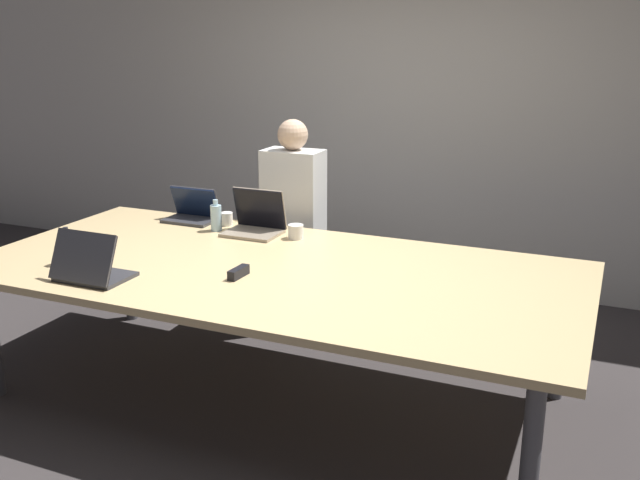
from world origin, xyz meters
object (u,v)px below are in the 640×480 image
(cup_far_midleft, at_px, (296,232))
(bottle_near_left, at_px, (67,248))
(person_far_midleft, at_px, (294,226))
(laptop_near_left, at_px, (89,267))
(bottle_far_left, at_px, (216,217))
(stapler, at_px, (239,272))
(laptop_far_left, at_px, (193,211))
(cup_far_left, at_px, (227,219))
(laptop_far_midleft, at_px, (256,221))

(cup_far_midleft, height_order, bottle_near_left, bottle_near_left)
(person_far_midleft, distance_m, laptop_near_left, 1.68)
(bottle_far_left, bearing_deg, stapler, -51.82)
(laptop_far_left, height_order, cup_far_left, laptop_far_left)
(laptop_near_left, height_order, stapler, laptop_near_left)
(bottle_far_left, xyz_separation_m, bottle_near_left, (-0.39, -0.90, 0.00))
(cup_far_left, distance_m, cup_far_midleft, 0.56)
(laptop_far_midleft, height_order, cup_far_midleft, laptop_far_midleft)
(laptop_far_left, distance_m, bottle_near_left, 1.06)
(laptop_far_left, distance_m, cup_far_left, 0.27)
(laptop_far_midleft, distance_m, stapler, 0.84)
(bottle_near_left, bearing_deg, laptop_near_left, -29.92)
(laptop_far_left, distance_m, laptop_near_left, 1.24)
(laptop_far_midleft, bearing_deg, bottle_near_left, -123.88)
(person_far_midleft, xyz_separation_m, stapler, (0.29, -1.28, 0.10))
(laptop_far_left, xyz_separation_m, person_far_midleft, (0.55, 0.40, -0.14))
(laptop_far_left, height_order, bottle_far_left, laptop_far_left)
(cup_far_left, height_order, bottle_near_left, bottle_near_left)
(bottle_far_left, relative_size, cup_far_midleft, 2.15)
(bottle_near_left, bearing_deg, person_far_midleft, 65.54)
(person_far_midleft, xyz_separation_m, bottle_near_left, (-0.66, -1.46, 0.17))
(cup_far_left, bearing_deg, cup_far_midleft, -10.80)
(person_far_midleft, height_order, bottle_near_left, person_far_midleft)
(laptop_far_left, relative_size, bottle_near_left, 1.65)
(laptop_far_midleft, distance_m, bottle_near_left, 1.15)
(person_far_midleft, bearing_deg, bottle_near_left, -114.46)
(laptop_far_left, distance_m, laptop_far_midleft, 0.54)
(laptop_far_midleft, xyz_separation_m, laptop_near_left, (-0.35, -1.12, -0.00))
(laptop_far_midleft, height_order, stapler, laptop_far_midleft)
(laptop_near_left, distance_m, bottle_near_left, 0.34)
(laptop_far_left, bearing_deg, bottle_far_left, -29.20)
(bottle_far_left, bearing_deg, cup_far_left, 92.61)
(person_far_midleft, xyz_separation_m, laptop_near_left, (-0.37, -1.63, 0.15))
(bottle_near_left, bearing_deg, bottle_far_left, 66.90)
(cup_far_midleft, xyz_separation_m, laptop_near_left, (-0.63, -1.11, 0.03))
(cup_far_midleft, bearing_deg, laptop_far_midleft, 176.56)
(laptop_far_left, bearing_deg, stapler, -46.13)
(cup_far_left, bearing_deg, laptop_near_left, -94.10)
(laptop_far_midleft, height_order, person_far_midleft, person_far_midleft)
(person_far_midleft, bearing_deg, laptop_far_left, -143.95)
(bottle_far_left, distance_m, stapler, 0.92)
(laptop_far_left, relative_size, cup_far_midleft, 3.65)
(person_far_midleft, distance_m, cup_far_midleft, 0.59)
(laptop_far_midleft, relative_size, bottle_near_left, 1.67)
(cup_far_left, relative_size, person_far_midleft, 0.06)
(bottle_far_left, height_order, laptop_near_left, laptop_near_left)
(stapler, bearing_deg, bottle_far_left, 130.56)
(cup_far_left, distance_m, stapler, 1.04)
(laptop_near_left, bearing_deg, stapler, -152.46)
(cup_far_left, height_order, bottle_far_left, bottle_far_left)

